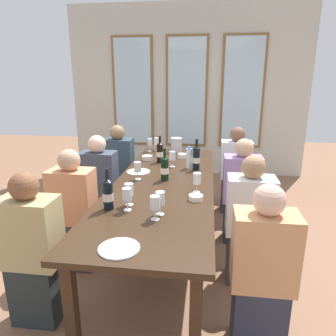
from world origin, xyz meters
The scene contains 31 objects.
ground_plane centered at (0.00, 0.00, 0.00)m, with size 12.00×12.00×0.00m, color brown.
back_wall_with_windows centered at (0.00, 2.78, 1.45)m, with size 4.13×0.10×2.90m.
dining_table centered at (0.00, 0.00, 0.68)m, with size 0.93×2.83×0.74m.
white_plate_0 centered at (-0.08, -1.24, 0.74)m, with size 0.24×0.24×0.01m, color white.
white_plate_1 centered at (-0.31, 0.26, 0.74)m, with size 0.25×0.25×0.01m, color white.
metal_pitcher centered at (-0.01, 1.23, 0.84)m, with size 0.16×0.16×0.19m.
wine_bottle_0 centered at (-0.32, -0.69, 0.86)m, with size 0.08×0.08×0.31m.
wine_bottle_1 centered at (0.00, 0.04, 0.86)m, with size 0.08×0.08×0.31m.
wine_bottle_2 centered at (-0.15, 0.69, 0.86)m, with size 0.08×0.08×0.31m.
wine_bottle_3 centered at (0.28, 0.43, 0.87)m, with size 0.08×0.08×0.33m.
tasting_bowl_0 centered at (0.09, 0.92, 0.77)m, with size 0.11×0.11×0.05m, color white.
tasting_bowl_1 centered at (0.32, -0.44, 0.76)m, with size 0.12×0.12×0.04m, color white.
tasting_bowl_2 centered at (-0.32, 0.76, 0.77)m, with size 0.13×0.13×0.05m, color white.
water_bottle centered at (0.20, 0.48, 0.85)m, with size 0.06×0.06×0.24m.
wine_glass_0 centered at (-0.26, 0.02, 0.86)m, with size 0.07×0.07×0.17m.
wine_glass_1 centered at (-0.18, -0.60, 0.86)m, with size 0.07×0.07×0.17m.
wine_glass_2 centered at (0.08, -0.75, 0.86)m, with size 0.07×0.07×0.17m.
wine_glass_3 centered at (0.06, -0.83, 0.86)m, with size 0.07×0.07×0.17m.
wine_glass_4 centered at (0.32, -0.26, 0.86)m, with size 0.07×0.07×0.17m.
wine_glass_5 centered at (0.02, 0.51, 0.86)m, with size 0.07×0.07×0.17m.
wine_glass_6 centered at (-0.29, 1.29, 0.86)m, with size 0.07×0.07×0.17m.
wine_glass_7 centered at (-0.17, -0.70, 0.86)m, with size 0.07×0.07×0.17m.
wine_glass_8 centered at (-0.37, 1.21, 0.86)m, with size 0.07×0.07×0.17m.
seated_person_0 centered at (-0.76, -1.03, 0.53)m, with size 0.38×0.24×1.11m.
seated_person_1 centered at (0.76, -1.06, 0.53)m, with size 0.38×0.24×1.11m.
seated_person_2 centered at (-0.76, 1.05, 0.53)m, with size 0.38×0.24×1.11m.
seated_person_3 centered at (0.76, 1.11, 0.53)m, with size 0.38×0.24×1.11m.
seated_person_4 centered at (-0.76, -0.36, 0.53)m, with size 0.38×0.24×1.11m.
seated_person_5 centered at (0.76, -0.37, 0.53)m, with size 0.38×0.24×1.11m.
seated_person_6 centered at (-0.76, 0.31, 0.53)m, with size 0.38×0.24×1.11m.
seated_person_7 centered at (0.76, 0.32, 0.53)m, with size 0.38×0.24×1.11m.
Camera 1 is at (0.40, -2.76, 1.68)m, focal length 33.00 mm.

